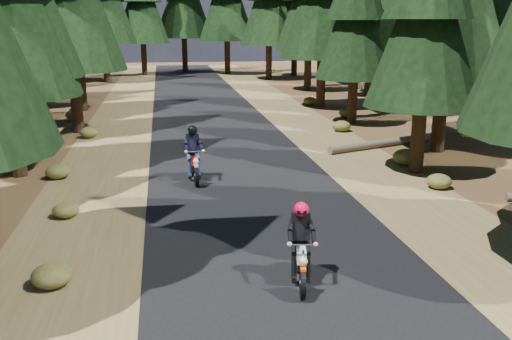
% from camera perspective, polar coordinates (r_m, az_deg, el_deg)
% --- Properties ---
extents(ground, '(120.00, 120.00, 0.00)m').
position_cam_1_polar(ground, '(14.42, 0.97, -5.73)').
color(ground, '#402C17').
rests_on(ground, ground).
extents(road, '(6.00, 100.00, 0.01)m').
position_cam_1_polar(road, '(19.13, -1.70, -0.55)').
color(road, black).
rests_on(road, ground).
extents(shoulder_l, '(3.20, 100.00, 0.01)m').
position_cam_1_polar(shoulder_l, '(19.10, -15.52, -1.13)').
color(shoulder_l, brown).
rests_on(shoulder_l, ground).
extents(shoulder_r, '(3.20, 100.00, 0.01)m').
position_cam_1_polar(shoulder_r, '(20.24, 11.31, 0.01)').
color(shoulder_r, brown).
rests_on(shoulder_r, ground).
extents(log_near, '(5.28, 2.30, 0.32)m').
position_cam_1_polar(log_near, '(24.04, 12.62, 2.64)').
color(log_near, '#4C4233').
rests_on(log_near, ground).
extents(understory_shrubs, '(15.20, 29.53, 0.58)m').
position_cam_1_polar(understory_shrubs, '(22.42, 1.05, 2.38)').
color(understory_shrubs, '#474C1E').
rests_on(understory_shrubs, ground).
extents(rider_lead, '(0.87, 1.90, 1.64)m').
position_cam_1_polar(rider_lead, '(11.27, 4.51, -8.78)').
color(rider_lead, beige).
rests_on(rider_lead, road).
extents(rider_follow, '(0.70, 2.03, 1.79)m').
position_cam_1_polar(rider_follow, '(18.44, -6.23, 0.70)').
color(rider_follow, maroon).
rests_on(rider_follow, road).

